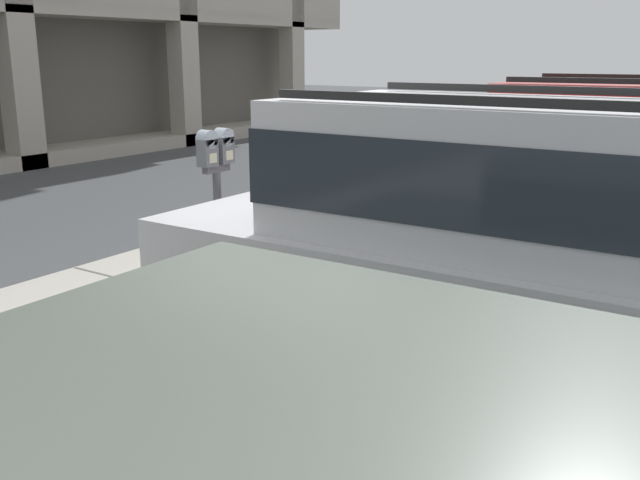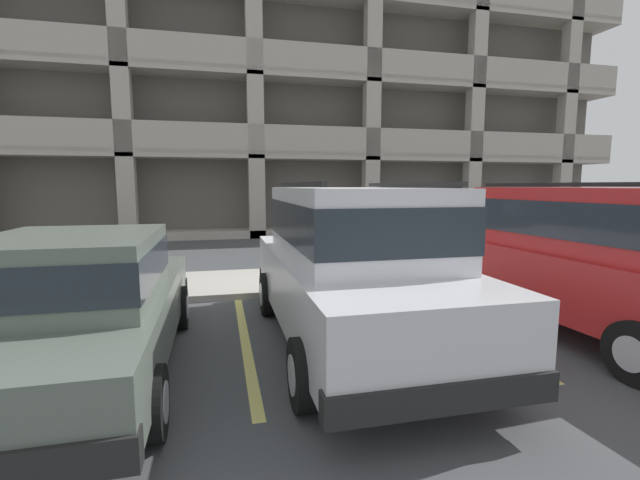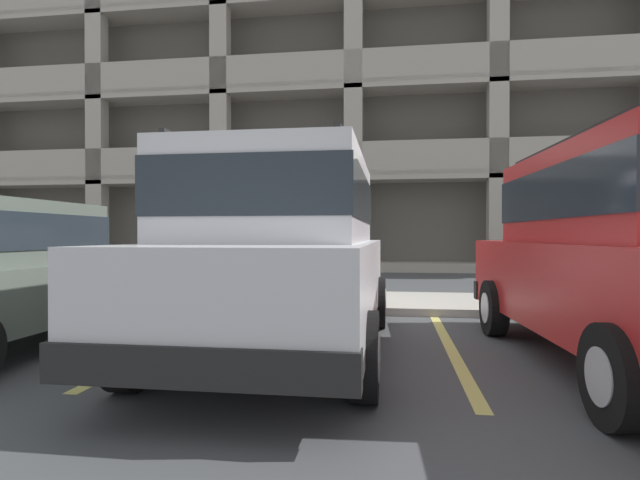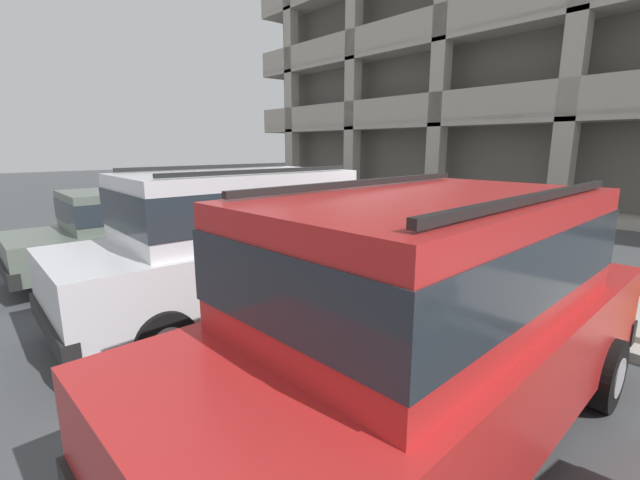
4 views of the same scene
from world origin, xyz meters
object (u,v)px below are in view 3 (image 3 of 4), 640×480
object	(u,v)px
silver_suv	(285,246)
parking_garage	(363,124)
parking_meter_near	(329,231)
fire_hydrant	(604,285)

from	to	relation	value
silver_suv	parking_garage	distance (m)	17.36
silver_suv	parking_meter_near	size ratio (longest dim) A/B	3.12
parking_meter_near	parking_garage	distance (m)	14.86
silver_suv	parking_garage	size ratio (longest dim) A/B	0.15
parking_meter_near	silver_suv	bearing A→B (deg)	-93.12
parking_meter_near	fire_hydrant	world-z (taller)	parking_meter_near
parking_meter_near	fire_hydrant	size ratio (longest dim) A/B	2.19
parking_garage	fire_hydrant	bearing A→B (deg)	-72.41
parking_meter_near	parking_garage	size ratio (longest dim) A/B	0.05
silver_suv	parking_meter_near	distance (m)	2.59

